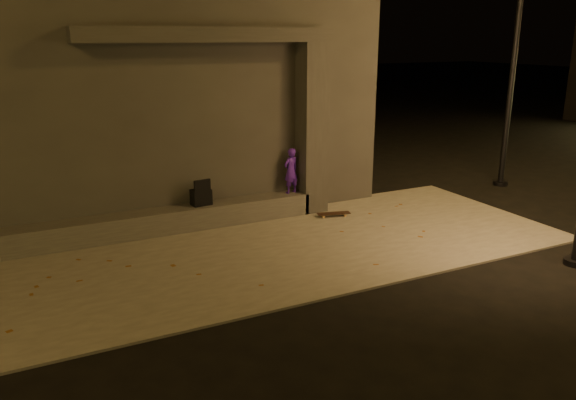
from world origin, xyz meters
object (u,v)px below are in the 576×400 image
backpack (201,196)px  skateboard (334,214)px  skateboarder (291,171)px  column (312,129)px

backpack → skateboard: bearing=-19.6°
skateboarder → skateboard: 1.30m
skateboarder → skateboard: size_ratio=1.34×
skateboard → backpack: bearing=-179.6°
skateboard → skateboarder: bearing=151.0°
skateboarder → backpack: 2.04m
skateboarder → skateboard: skateboarder is taller
skateboarder → column: bearing=165.7°
column → backpack: bearing=180.0°
skateboarder → backpack: (-2.02, 0.00, -0.30)m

